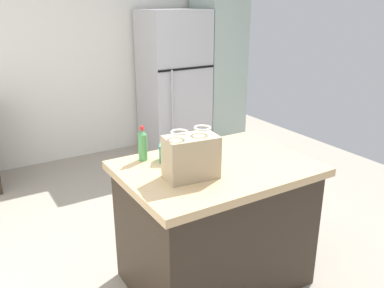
{
  "coord_description": "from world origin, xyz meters",
  "views": [
    {
      "loc": [
        -1.15,
        -2.32,
        1.89
      ],
      "look_at": [
        0.25,
        -0.03,
        0.93
      ],
      "focal_mm": 38.29,
      "sensor_mm": 36.0,
      "label": 1
    }
  ],
  "objects_px": {
    "kitchen_island": "(215,224)",
    "shopping_bag": "(191,157)",
    "small_box": "(169,153)",
    "refrigerator": "(174,82)",
    "ear_defenders": "(205,150)",
    "tall_cabinet": "(218,66)",
    "bottle": "(143,145)"
  },
  "relations": [
    {
      "from": "kitchen_island",
      "to": "shopping_bag",
      "type": "distance_m",
      "value": 0.62
    },
    {
      "from": "kitchen_island",
      "to": "small_box",
      "type": "height_order",
      "value": "small_box"
    },
    {
      "from": "refrigerator",
      "to": "ear_defenders",
      "type": "relative_size",
      "value": 8.79
    },
    {
      "from": "shopping_bag",
      "to": "kitchen_island",
      "type": "bearing_deg",
      "value": 18.1
    },
    {
      "from": "tall_cabinet",
      "to": "ear_defenders",
      "type": "height_order",
      "value": "tall_cabinet"
    },
    {
      "from": "kitchen_island",
      "to": "bottle",
      "type": "xyz_separation_m",
      "value": [
        -0.36,
        0.32,
        0.54
      ]
    },
    {
      "from": "shopping_bag",
      "to": "small_box",
      "type": "relative_size",
      "value": 2.81
    },
    {
      "from": "bottle",
      "to": "tall_cabinet",
      "type": "bearing_deg",
      "value": 45.83
    },
    {
      "from": "shopping_bag",
      "to": "ear_defenders",
      "type": "relative_size",
      "value": 1.65
    },
    {
      "from": "refrigerator",
      "to": "ear_defenders",
      "type": "bearing_deg",
      "value": -114.22
    },
    {
      "from": "tall_cabinet",
      "to": "ear_defenders",
      "type": "xyz_separation_m",
      "value": [
        -1.72,
        -2.31,
        -0.12
      ]
    },
    {
      "from": "shopping_bag",
      "to": "small_box",
      "type": "distance_m",
      "value": 0.31
    },
    {
      "from": "bottle",
      "to": "ear_defenders",
      "type": "distance_m",
      "value": 0.44
    },
    {
      "from": "small_box",
      "to": "bottle",
      "type": "height_order",
      "value": "bottle"
    },
    {
      "from": "kitchen_island",
      "to": "tall_cabinet",
      "type": "distance_m",
      "value": 3.14
    },
    {
      "from": "shopping_bag",
      "to": "ear_defenders",
      "type": "height_order",
      "value": "shopping_bag"
    },
    {
      "from": "kitchen_island",
      "to": "bottle",
      "type": "relative_size",
      "value": 5.19
    },
    {
      "from": "tall_cabinet",
      "to": "bottle",
      "type": "height_order",
      "value": "tall_cabinet"
    },
    {
      "from": "ear_defenders",
      "to": "small_box",
      "type": "bearing_deg",
      "value": 178.24
    },
    {
      "from": "tall_cabinet",
      "to": "ear_defenders",
      "type": "bearing_deg",
      "value": -126.68
    },
    {
      "from": "small_box",
      "to": "tall_cabinet",
      "type": "bearing_deg",
      "value": 49.0
    },
    {
      "from": "kitchen_island",
      "to": "bottle",
      "type": "bearing_deg",
      "value": 138.56
    },
    {
      "from": "refrigerator",
      "to": "bottle",
      "type": "relative_size",
      "value": 7.53
    },
    {
      "from": "bottle",
      "to": "small_box",
      "type": "bearing_deg",
      "value": -35.43
    },
    {
      "from": "tall_cabinet",
      "to": "shopping_bag",
      "type": "xyz_separation_m",
      "value": [
        -2.01,
        -2.6,
        -0.02
      ]
    },
    {
      "from": "kitchen_island",
      "to": "bottle",
      "type": "height_order",
      "value": "bottle"
    },
    {
      "from": "tall_cabinet",
      "to": "kitchen_island",
      "type": "bearing_deg",
      "value": -125.1
    },
    {
      "from": "kitchen_island",
      "to": "shopping_bag",
      "type": "height_order",
      "value": "shopping_bag"
    },
    {
      "from": "ear_defenders",
      "to": "tall_cabinet",
      "type": "bearing_deg",
      "value": 53.32
    },
    {
      "from": "refrigerator",
      "to": "small_box",
      "type": "bearing_deg",
      "value": -119.81
    },
    {
      "from": "tall_cabinet",
      "to": "small_box",
      "type": "distance_m",
      "value": 3.05
    },
    {
      "from": "ear_defenders",
      "to": "kitchen_island",
      "type": "bearing_deg",
      "value": -104.06
    }
  ]
}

